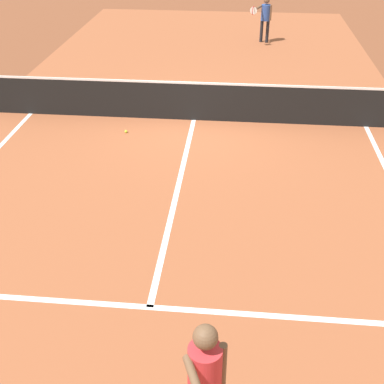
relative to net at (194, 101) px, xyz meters
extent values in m
plane|color=brown|center=(0.00, 0.00, -0.49)|extent=(60.00, 60.00, 0.00)
cube|color=#9E5433|center=(0.00, 0.00, -0.49)|extent=(10.62, 24.40, 0.00)
cube|color=white|center=(0.00, -6.40, -0.49)|extent=(8.22, 0.10, 0.01)
cube|color=white|center=(0.00, -3.20, -0.49)|extent=(0.10, 6.40, 0.01)
cube|color=black|center=(0.00, 0.00, -0.04)|extent=(10.11, 0.02, 0.91)
cube|color=white|center=(0.00, 0.00, 0.44)|extent=(10.11, 0.03, 0.05)
cylinder|color=red|center=(0.88, -8.28, 0.63)|extent=(0.32, 0.32, 0.58)
sphere|color=brown|center=(0.88, -8.28, 1.07)|extent=(0.23, 0.23, 0.23)
cylinder|color=brown|center=(1.04, -8.21, 0.64)|extent=(0.08, 0.08, 0.56)
cylinder|color=brown|center=(0.82, -8.60, 0.87)|extent=(0.28, 0.56, 0.08)
cylinder|color=black|center=(1.97, 7.21, -0.11)|extent=(0.11, 0.11, 0.76)
cylinder|color=black|center=(1.76, 7.28, -0.11)|extent=(0.11, 0.11, 0.76)
cylinder|color=#2D4C99|center=(1.86, 7.24, 0.54)|extent=(0.32, 0.32, 0.54)
sphere|color=brown|center=(1.86, 7.24, 0.95)|extent=(0.21, 0.21, 0.21)
cylinder|color=brown|center=(2.02, 7.19, 0.55)|extent=(0.08, 0.08, 0.52)
cylinder|color=brown|center=(1.62, 7.05, 0.76)|extent=(0.25, 0.52, 0.08)
cylinder|color=black|center=(1.49, 6.71, 0.76)|extent=(0.10, 0.22, 0.03)
torus|color=red|center=(1.42, 6.48, 0.76)|extent=(0.11, 0.27, 0.28)
cylinder|color=silver|center=(1.42, 6.48, 0.76)|extent=(0.24, 0.09, 0.25)
sphere|color=#CCE033|center=(-1.49, -0.89, -0.46)|extent=(0.07, 0.07, 0.07)
camera|label=1|loc=(1.06, -11.36, 4.46)|focal=47.23mm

